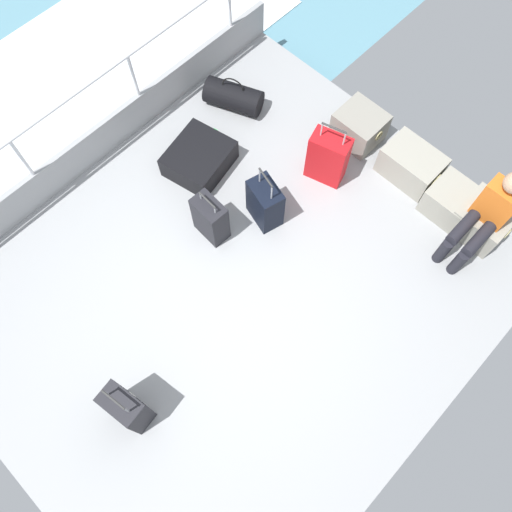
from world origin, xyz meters
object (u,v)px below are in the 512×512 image
(cargo_crate_0, at_px, (359,126))
(suitcase_4, at_px, (265,203))
(duffel_bag, at_px, (233,96))
(cargo_crate_2, at_px, (455,204))
(cargo_crate_1, at_px, (411,165))
(suitcase_0, at_px, (328,158))
(cargo_crate_3, at_px, (482,221))
(suitcase_2, at_px, (127,408))
(passenger_seated, at_px, (487,215))
(suitcase_1, at_px, (210,219))
(suitcase_3, at_px, (199,159))

(cargo_crate_0, distance_m, suitcase_4, 1.46)
(duffel_bag, bearing_deg, cargo_crate_2, 12.64)
(cargo_crate_1, bearing_deg, cargo_crate_0, 179.96)
(suitcase_0, bearing_deg, cargo_crate_3, 20.69)
(cargo_crate_1, distance_m, suitcase_2, 3.73)
(cargo_crate_2, distance_m, passenger_seated, 0.52)
(passenger_seated, bearing_deg, suitcase_4, -143.70)
(cargo_crate_2, distance_m, cargo_crate_3, 0.31)
(duffel_bag, bearing_deg, suitcase_1, -52.82)
(cargo_crate_0, bearing_deg, passenger_seated, -7.52)
(suitcase_0, bearing_deg, suitcase_2, -82.29)
(suitcase_3, xyz_separation_m, duffel_bag, (-0.32, 0.84, 0.02))
(suitcase_3, relative_size, duffel_bag, 1.07)
(cargo_crate_0, bearing_deg, suitcase_1, -99.17)
(cargo_crate_3, bearing_deg, suitcase_3, -150.94)
(cargo_crate_1, distance_m, duffel_bag, 2.12)
(cargo_crate_3, relative_size, passenger_seated, 0.50)
(suitcase_0, bearing_deg, suitcase_3, -140.58)
(cargo_crate_3, xyz_separation_m, duffel_bag, (-2.95, -0.62, -0.03))
(suitcase_0, xyz_separation_m, duffel_bag, (-1.37, -0.02, -0.16))
(cargo_crate_0, relative_size, suitcase_3, 0.69)
(cargo_crate_1, bearing_deg, suitcase_2, -93.51)
(cargo_crate_2, bearing_deg, passenger_seated, -26.55)
(suitcase_4, relative_size, duffel_bag, 1.07)
(passenger_seated, distance_m, suitcase_3, 2.95)
(cargo_crate_2, bearing_deg, suitcase_4, -134.71)
(cargo_crate_0, height_order, cargo_crate_1, cargo_crate_1)
(passenger_seated, relative_size, suitcase_4, 1.40)
(cargo_crate_2, height_order, suitcase_1, suitcase_1)
(duffel_bag, bearing_deg, cargo_crate_0, 26.59)
(cargo_crate_0, distance_m, duffel_bag, 1.46)
(suitcase_4, bearing_deg, suitcase_3, -177.58)
(passenger_seated, xyz_separation_m, suitcase_0, (-1.58, -0.41, -0.24))
(cargo_crate_1, bearing_deg, suitcase_1, -117.69)
(cargo_crate_2, distance_m, suitcase_3, 2.73)
(suitcase_0, relative_size, duffel_bag, 1.15)
(suitcase_1, bearing_deg, suitcase_2, -65.56)
(cargo_crate_2, relative_size, suitcase_3, 0.81)
(cargo_crate_2, bearing_deg, suitcase_0, -155.84)
(passenger_seated, xyz_separation_m, suitcase_2, (-1.16, -3.51, -0.27))
(cargo_crate_2, height_order, duffel_bag, duffel_bag)
(cargo_crate_1, xyz_separation_m, suitcase_0, (-0.65, -0.63, 0.13))
(suitcase_1, bearing_deg, duffel_bag, 127.18)
(cargo_crate_1, xyz_separation_m, suitcase_1, (-1.03, -1.96, 0.09))
(suitcase_1, height_order, suitcase_3, suitcase_1)
(suitcase_2, distance_m, suitcase_4, 2.33)
(passenger_seated, bearing_deg, suitcase_0, -165.26)
(cargo_crate_0, bearing_deg, cargo_crate_1, -0.04)
(cargo_crate_1, height_order, cargo_crate_3, cargo_crate_3)
(cargo_crate_2, height_order, passenger_seated, passenger_seated)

